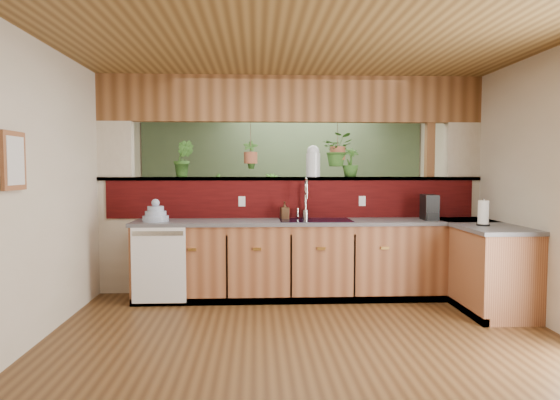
{
  "coord_description": "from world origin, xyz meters",
  "views": [
    {
      "loc": [
        -0.43,
        -4.7,
        1.49
      ],
      "look_at": [
        -0.17,
        0.7,
        1.15
      ],
      "focal_mm": 32.0,
      "sensor_mm": 36.0,
      "label": 1
    }
  ],
  "objects_px": {
    "dish_stack": "(156,214)",
    "soap_dispenser": "(285,210)",
    "coffee_maker": "(430,208)",
    "faucet": "(305,197)",
    "glass_jar": "(313,161)",
    "shelving_console": "(251,231)",
    "paper_towel": "(483,213)"
  },
  "relations": [
    {
      "from": "dish_stack",
      "to": "soap_dispenser",
      "type": "distance_m",
      "value": 1.47
    },
    {
      "from": "dish_stack",
      "to": "coffee_maker",
      "type": "bearing_deg",
      "value": 0.43
    },
    {
      "from": "faucet",
      "to": "glass_jar",
      "type": "bearing_deg",
      "value": 62.78
    },
    {
      "from": "dish_stack",
      "to": "shelving_console",
      "type": "relative_size",
      "value": 0.2
    },
    {
      "from": "coffee_maker",
      "to": "shelving_console",
      "type": "xyz_separation_m",
      "value": [
        -2.08,
        2.31,
        -0.53
      ]
    },
    {
      "from": "faucet",
      "to": "dish_stack",
      "type": "relative_size",
      "value": 1.69
    },
    {
      "from": "shelving_console",
      "to": "paper_towel",
      "type": "bearing_deg",
      "value": -54.0
    },
    {
      "from": "dish_stack",
      "to": "soap_dispenser",
      "type": "bearing_deg",
      "value": 7.74
    },
    {
      "from": "paper_towel",
      "to": "faucet",
      "type": "bearing_deg",
      "value": 155.91
    },
    {
      "from": "paper_towel",
      "to": "dish_stack",
      "type": "bearing_deg",
      "value": 170.54
    },
    {
      "from": "dish_stack",
      "to": "soap_dispenser",
      "type": "height_order",
      "value": "dish_stack"
    },
    {
      "from": "soap_dispenser",
      "to": "paper_towel",
      "type": "height_order",
      "value": "paper_towel"
    },
    {
      "from": "faucet",
      "to": "shelving_console",
      "type": "relative_size",
      "value": 0.34
    },
    {
      "from": "paper_towel",
      "to": "glass_jar",
      "type": "distance_m",
      "value": 2.02
    },
    {
      "from": "dish_stack",
      "to": "glass_jar",
      "type": "distance_m",
      "value": 1.96
    },
    {
      "from": "dish_stack",
      "to": "shelving_console",
      "type": "xyz_separation_m",
      "value": [
        1.05,
        2.33,
        -0.48
      ]
    },
    {
      "from": "faucet",
      "to": "soap_dispenser",
      "type": "xyz_separation_m",
      "value": [
        -0.25,
        -0.01,
        -0.16
      ]
    },
    {
      "from": "coffee_maker",
      "to": "glass_jar",
      "type": "xyz_separation_m",
      "value": [
        -1.31,
        0.41,
        0.55
      ]
    },
    {
      "from": "dish_stack",
      "to": "glass_jar",
      "type": "xyz_separation_m",
      "value": [
        1.82,
        0.43,
        0.6
      ]
    },
    {
      "from": "dish_stack",
      "to": "paper_towel",
      "type": "distance_m",
      "value": 3.52
    },
    {
      "from": "soap_dispenser",
      "to": "glass_jar",
      "type": "height_order",
      "value": "glass_jar"
    },
    {
      "from": "faucet",
      "to": "shelving_console",
      "type": "height_order",
      "value": "faucet"
    },
    {
      "from": "soap_dispenser",
      "to": "coffee_maker",
      "type": "bearing_deg",
      "value": -5.98
    },
    {
      "from": "soap_dispenser",
      "to": "glass_jar",
      "type": "distance_m",
      "value": 0.72
    },
    {
      "from": "faucet",
      "to": "paper_towel",
      "type": "distance_m",
      "value": 1.94
    },
    {
      "from": "coffee_maker",
      "to": "glass_jar",
      "type": "height_order",
      "value": "glass_jar"
    },
    {
      "from": "dish_stack",
      "to": "coffee_maker",
      "type": "height_order",
      "value": "coffee_maker"
    },
    {
      "from": "faucet",
      "to": "coffee_maker",
      "type": "xyz_separation_m",
      "value": [
        1.42,
        -0.19,
        -0.13
      ]
    },
    {
      "from": "coffee_maker",
      "to": "glass_jar",
      "type": "distance_m",
      "value": 1.47
    },
    {
      "from": "paper_towel",
      "to": "shelving_console",
      "type": "distance_m",
      "value": 3.83
    },
    {
      "from": "paper_towel",
      "to": "coffee_maker",
      "type": "bearing_deg",
      "value": 120.27
    },
    {
      "from": "faucet",
      "to": "paper_towel",
      "type": "relative_size",
      "value": 1.75
    }
  ]
}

